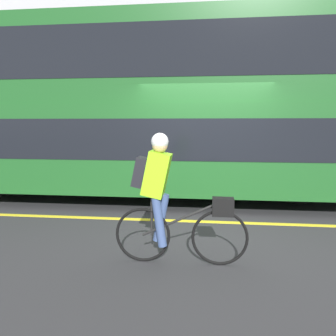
{
  "coord_description": "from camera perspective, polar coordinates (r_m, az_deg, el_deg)",
  "views": [
    {
      "loc": [
        0.02,
        -5.46,
        1.76
      ],
      "look_at": [
        -0.62,
        0.05,
        1.0
      ],
      "focal_mm": 35.0,
      "sensor_mm": 36.0,
      "label": 1
    }
  ],
  "objects": [
    {
      "name": "road_center_line",
      "position": [
        6.01,
        6.19,
        -9.25
      ],
      "size": [
        50.0,
        0.14,
        0.01
      ],
      "primitive_type": "cube",
      "color": "yellow",
      "rests_on": "ground_plane"
    },
    {
      "name": "trash_bin",
      "position": [
        11.73,
        25.71,
        1.08
      ],
      "size": [
        0.53,
        0.53,
        0.82
      ],
      "color": "#515156",
      "rests_on": "sidewalk_curb"
    },
    {
      "name": "ground_plane",
      "position": [
        5.74,
        6.17,
        -10.1
      ],
      "size": [
        80.0,
        80.0,
        0.0
      ],
      "primitive_type": "plane",
      "color": "#2D2D30"
    },
    {
      "name": "cyclist_on_bike",
      "position": [
        4.07,
        -0.19,
        -4.63
      ],
      "size": [
        1.67,
        0.32,
        1.64
      ],
      "color": "black",
      "rests_on": "ground_plane"
    },
    {
      "name": "sidewalk_curb",
      "position": [
        11.25,
        6.44,
        -0.9
      ],
      "size": [
        60.0,
        2.22,
        0.14
      ],
      "color": "gray",
      "rests_on": "ground_plane"
    },
    {
      "name": "building_facade",
      "position": [
        12.67,
        6.78,
        19.98
      ],
      "size": [
        60.0,
        0.3,
        8.9
      ],
      "color": "#9E9EA3",
      "rests_on": "ground_plane"
    },
    {
      "name": "bus",
      "position": [
        7.55,
        -3.19,
        10.95
      ],
      "size": [
        10.65,
        2.48,
        3.93
      ],
      "color": "black",
      "rests_on": "ground_plane"
    }
  ]
}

